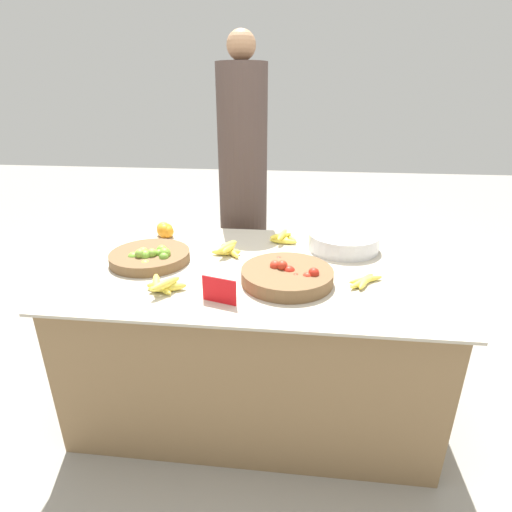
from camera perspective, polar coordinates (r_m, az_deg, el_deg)
ground_plane at (r=2.18m, az=-0.00°, el=-18.26°), size 12.00×12.00×0.00m
market_table at (r=1.97m, az=-0.00°, el=-10.65°), size 1.59×1.01×0.69m
lime_bowl at (r=1.90m, az=-14.90°, el=-0.09°), size 0.37×0.37×0.08m
tomato_basket at (r=1.65m, az=4.60°, el=-2.83°), size 0.38×0.38×0.09m
orange_pile at (r=2.21m, az=-12.84°, el=3.62°), size 0.11×0.11×0.08m
metal_bowl at (r=2.03m, az=12.36°, el=2.09°), size 0.35×0.35×0.08m
price_sign at (r=1.49m, az=-5.28°, el=-4.93°), size 0.13×0.04×0.10m
banana_bunch_front_center at (r=2.09m, az=4.00°, el=2.68°), size 0.15×0.17×0.06m
banana_bunch_middle_right at (r=1.62m, az=-13.12°, el=-4.13°), size 0.16×0.16×0.06m
banana_bunch_back_center at (r=1.70m, az=15.26°, el=-3.43°), size 0.16×0.15×0.03m
banana_bunch_middle_left at (r=1.93m, az=-4.04°, el=0.97°), size 0.15×0.17×0.06m
vendor_person at (r=2.49m, az=-1.84°, el=8.27°), size 0.29×0.29×1.73m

